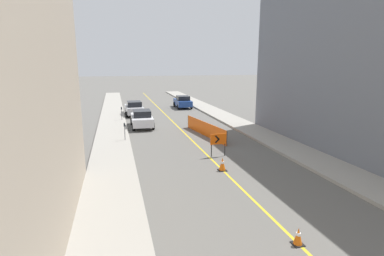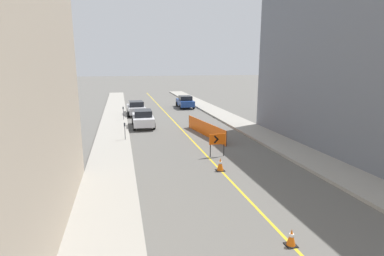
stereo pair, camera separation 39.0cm
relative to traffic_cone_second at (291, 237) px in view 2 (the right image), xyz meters
name	(u,v)px [view 2 (the right image)]	position (x,y,z in m)	size (l,w,h in m)	color
lane_stripe	(175,122)	(0.04, 21.24, -0.28)	(0.12, 63.55, 0.01)	gold
sidewalk_left	(114,124)	(-5.82, 21.24, -0.20)	(2.58, 63.55, 0.17)	#9E998E
sidewalk_right	(230,119)	(5.91, 21.24, -0.20)	(2.58, 63.55, 0.17)	#9E998E
traffic_cone_second	(291,237)	(0.00, 0.00, 0.00)	(0.36, 0.36, 0.58)	black
traffic_cone_third	(220,164)	(0.01, 7.05, 0.07)	(0.45, 0.45, 0.72)	black
arrow_barricade_primary	(217,140)	(0.64, 9.54, 0.75)	(1.04, 0.11, 1.44)	#EF560C
safety_mesh_fence	(205,129)	(1.44, 15.02, 0.27)	(1.14, 7.02, 1.12)	#EF560C
parked_car_curb_near	(143,118)	(-3.17, 19.67, 0.51)	(1.94, 4.34, 1.59)	silver
parked_car_curb_mid	(136,108)	(-3.43, 26.45, 0.51)	(1.97, 4.37, 1.59)	#B7B7BC
parked_car_curb_far	(185,102)	(3.17, 30.82, 0.51)	(1.95, 4.36, 1.59)	navy
parking_meter_near_curb	(125,128)	(-4.88, 14.56, 0.79)	(0.12, 0.11, 1.28)	#4C4C51
parking_meter_far_curb	(123,110)	(-4.88, 22.99, 0.81)	(0.12, 0.11, 1.31)	#4C4C51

